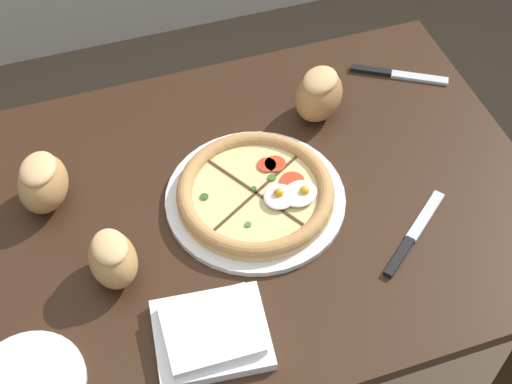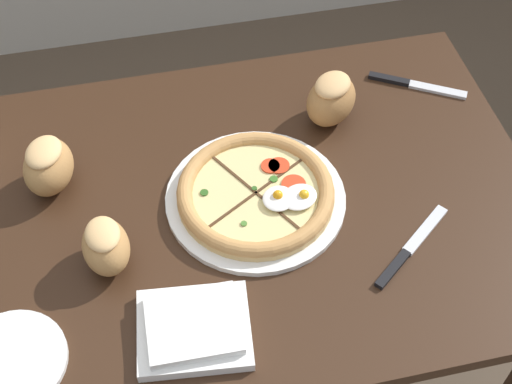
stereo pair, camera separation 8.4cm
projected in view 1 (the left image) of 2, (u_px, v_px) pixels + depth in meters
name	position (u px, v px, depth m)	size (l,w,h in m)	color
ground_plane	(222.00, 383.00, 1.87)	(12.00, 12.00, 0.00)	brown
dining_table	(211.00, 247.00, 1.39)	(1.24, 0.78, 0.73)	#331E11
pizza	(257.00, 196.00, 1.30)	(0.33, 0.33, 0.05)	white
napkin_folded	(211.00, 333.00, 1.13)	(0.20, 0.17, 0.04)	white
bread_piece_near	(43.00, 182.00, 1.28)	(0.12, 0.14, 0.10)	#B27F47
bread_piece_mid	(113.00, 258.00, 1.18)	(0.09, 0.11, 0.10)	#B27F47
bread_piece_far	(319.00, 94.00, 1.42)	(0.15, 0.14, 0.11)	#A3703D
knife_main	(398.00, 74.00, 1.53)	(0.19, 0.12, 0.01)	silver
knife_spare	(414.00, 234.00, 1.27)	(0.18, 0.15, 0.01)	silver
side_saucer	(28.00, 384.00, 1.09)	(0.18, 0.18, 0.01)	white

